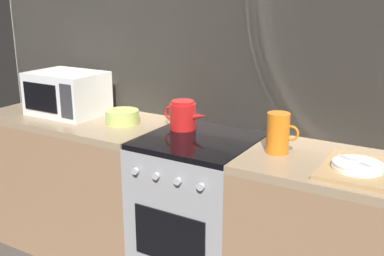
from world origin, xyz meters
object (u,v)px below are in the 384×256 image
(kettle, at_px, (183,115))
(mixing_bowl, at_px, (122,117))
(stove_unit, at_px, (199,214))
(microwave, at_px, (67,93))
(dish_pile, at_px, (358,168))
(pitcher, at_px, (278,133))

(kettle, distance_m, mixing_bowl, 0.39)
(stove_unit, bearing_deg, microwave, 178.75)
(mixing_bowl, xyz_separation_m, dish_pile, (1.38, -0.09, -0.02))
(dish_pile, bearing_deg, pitcher, 171.40)
(microwave, xyz_separation_m, pitcher, (1.43, -0.03, -0.03))
(pitcher, xyz_separation_m, dish_pile, (0.39, -0.06, -0.08))
(stove_unit, relative_size, pitcher, 4.50)
(stove_unit, distance_m, dish_pile, 0.96)
(dish_pile, bearing_deg, microwave, 177.26)
(stove_unit, bearing_deg, kettle, 148.08)
(stove_unit, distance_m, microwave, 1.15)
(microwave, bearing_deg, kettle, 5.77)
(microwave, xyz_separation_m, kettle, (0.82, 0.08, -0.05))
(mixing_bowl, xyz_separation_m, pitcher, (0.99, -0.03, 0.06))
(microwave, distance_m, kettle, 0.83)
(microwave, bearing_deg, mixing_bowl, -0.06)
(stove_unit, height_order, microwave, microwave)
(stove_unit, relative_size, kettle, 3.16)
(stove_unit, xyz_separation_m, kettle, (-0.17, 0.10, 0.53))
(stove_unit, xyz_separation_m, dish_pile, (0.83, -0.07, 0.47))
(microwave, distance_m, pitcher, 1.43)
(kettle, bearing_deg, microwave, -174.23)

